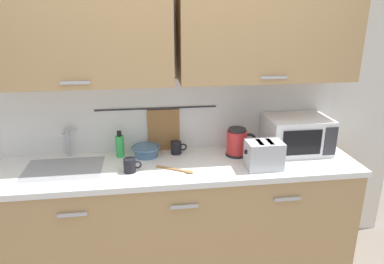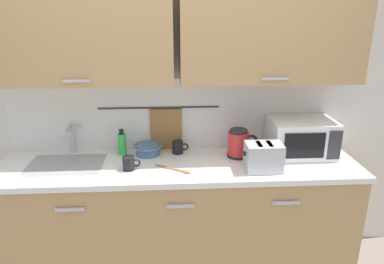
% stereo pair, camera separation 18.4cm
% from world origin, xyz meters
% --- Properties ---
extents(counter_unit, '(2.53, 0.64, 0.90)m').
position_xyz_m(counter_unit, '(-0.01, 0.30, 0.46)').
color(counter_unit, tan).
rests_on(counter_unit, ground).
extents(back_wall_assembly, '(3.70, 0.41, 2.50)m').
position_xyz_m(back_wall_assembly, '(-0.00, 0.53, 1.52)').
color(back_wall_assembly, silver).
rests_on(back_wall_assembly, ground).
extents(sink_faucet, '(0.09, 0.17, 0.22)m').
position_xyz_m(sink_faucet, '(-0.78, 0.53, 1.04)').
color(sink_faucet, '#B2B5BA').
rests_on(sink_faucet, counter_unit).
extents(microwave, '(0.46, 0.35, 0.27)m').
position_xyz_m(microwave, '(0.90, 0.41, 1.04)').
color(microwave, white).
rests_on(microwave, counter_unit).
extents(electric_kettle, '(0.23, 0.16, 0.21)m').
position_xyz_m(electric_kettle, '(0.44, 0.40, 1.00)').
color(electric_kettle, black).
rests_on(electric_kettle, counter_unit).
extents(dish_soap_bottle, '(0.06, 0.06, 0.20)m').
position_xyz_m(dish_soap_bottle, '(-0.41, 0.49, 0.99)').
color(dish_soap_bottle, green).
rests_on(dish_soap_bottle, counter_unit).
extents(mug_near_sink, '(0.12, 0.08, 0.09)m').
position_xyz_m(mug_near_sink, '(-0.33, 0.21, 0.95)').
color(mug_near_sink, black).
rests_on(mug_near_sink, counter_unit).
extents(mixing_bowl, '(0.21, 0.21, 0.08)m').
position_xyz_m(mixing_bowl, '(-0.22, 0.47, 0.94)').
color(mixing_bowl, '#4C7093').
rests_on(mixing_bowl, counter_unit).
extents(toaster, '(0.26, 0.17, 0.19)m').
position_xyz_m(toaster, '(0.56, 0.15, 1.00)').
color(toaster, '#B7BABF').
rests_on(toaster, counter_unit).
extents(mug_by_kettle, '(0.12, 0.08, 0.09)m').
position_xyz_m(mug_by_kettle, '(0.00, 0.49, 0.95)').
color(mug_by_kettle, black).
rests_on(mug_by_kettle, counter_unit).
extents(wooden_spoon, '(0.25, 0.17, 0.01)m').
position_xyz_m(wooden_spoon, '(-0.01, 0.18, 0.91)').
color(wooden_spoon, '#9E7042').
rests_on(wooden_spoon, counter_unit).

